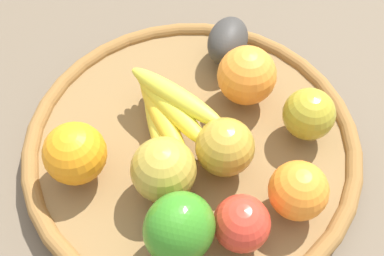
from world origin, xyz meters
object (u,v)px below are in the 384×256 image
(orange_1, at_px, (247,75))
(banana_bunch, at_px, (167,111))
(orange_2, at_px, (75,153))
(bell_pepper, at_px, (179,229))
(avocado, at_px, (228,41))
(apple_1, at_px, (309,114))
(orange_0, at_px, (298,191))
(apple_3, at_px, (163,170))
(apple_0, at_px, (242,223))
(apple_2, at_px, (225,147))

(orange_1, bearing_deg, banana_bunch, 133.56)
(orange_2, bearing_deg, bell_pepper, -111.41)
(orange_1, height_order, avocado, orange_1)
(orange_1, relative_size, apple_1, 1.19)
(bell_pepper, xyz_separation_m, orange_0, (0.09, -0.12, -0.01))
(apple_3, distance_m, banana_bunch, 0.09)
(banana_bunch, height_order, orange_0, orange_0)
(orange_2, relative_size, orange_0, 1.10)
(apple_3, xyz_separation_m, apple_0, (-0.04, -0.10, -0.01))
(apple_1, distance_m, avocado, 0.17)
(apple_3, relative_size, banana_bunch, 0.52)
(apple_2, distance_m, apple_0, 0.10)
(apple_3, distance_m, avocado, 0.24)
(orange_1, xyz_separation_m, apple_1, (-0.04, -0.09, -0.01))
(apple_3, relative_size, orange_1, 0.97)
(avocado, bearing_deg, apple_1, -127.98)
(apple_0, bearing_deg, bell_pepper, 116.59)
(orange_1, bearing_deg, bell_pepper, 175.25)
(orange_0, distance_m, avocado, 0.26)
(apple_3, relative_size, orange_2, 1.02)
(bell_pepper, relative_size, apple_0, 1.42)
(apple_1, distance_m, orange_0, 0.11)
(apple_1, bearing_deg, orange_2, 118.83)
(apple_2, xyz_separation_m, apple_0, (-0.09, -0.04, -0.00))
(apple_1, bearing_deg, bell_pepper, 151.41)
(bell_pepper, distance_m, orange_0, 0.15)
(bell_pepper, bearing_deg, orange_2, -74.33)
(bell_pepper, bearing_deg, orange_1, -147.68)
(apple_3, height_order, bell_pepper, bell_pepper)
(orange_2, relative_size, avocado, 0.92)
(banana_bunch, xyz_separation_m, orange_0, (-0.07, -0.18, 0.00))
(bell_pepper, bearing_deg, apple_2, -152.31)
(apple_3, height_order, banana_bunch, apple_3)
(bell_pepper, bearing_deg, avocado, -138.61)
(apple_3, xyz_separation_m, banana_bunch, (0.09, 0.03, -0.01))
(orange_2, xyz_separation_m, apple_0, (-0.03, -0.21, -0.01))
(apple_1, bearing_deg, apple_3, 131.67)
(banana_bunch, bearing_deg, bell_pepper, -156.82)
(apple_2, bearing_deg, orange_0, -108.86)
(apple_2, distance_m, orange_0, 0.10)
(apple_0, bearing_deg, orange_2, 82.54)
(bell_pepper, distance_m, apple_1, 0.23)
(apple_2, bearing_deg, avocado, 13.05)
(banana_bunch, distance_m, apple_1, 0.18)
(bell_pepper, relative_size, orange_0, 1.32)
(apple_2, bearing_deg, banana_bunch, 67.94)
(banana_bunch, distance_m, orange_0, 0.19)
(apple_3, distance_m, orange_1, 0.18)
(apple_1, xyz_separation_m, avocado, (0.10, 0.13, -0.01))
(orange_1, xyz_separation_m, bell_pepper, (-0.24, 0.02, 0.01))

